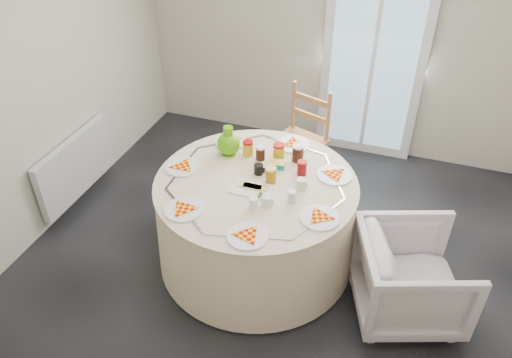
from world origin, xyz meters
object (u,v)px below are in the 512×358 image
(table, at_px, (256,222))
(green_pitcher, at_px, (229,143))
(wooden_chair, at_px, (298,144))
(armchair, at_px, (412,272))
(radiator, at_px, (76,166))

(table, relative_size, green_pitcher, 6.55)
(table, relative_size, wooden_chair, 1.57)
(table, bearing_deg, armchair, -6.91)
(table, distance_m, green_pitcher, 0.66)
(green_pitcher, bearing_deg, radiator, 171.77)
(wooden_chair, relative_size, green_pitcher, 4.16)
(wooden_chair, relative_size, armchair, 1.34)
(wooden_chair, bearing_deg, armchair, -26.95)
(table, height_order, armchair, table)
(armchair, bearing_deg, radiator, 64.06)
(radiator, distance_m, armchair, 3.03)
(radiator, xyz_separation_m, wooden_chair, (1.84, 0.90, 0.09))
(table, xyz_separation_m, wooden_chair, (0.04, 1.08, 0.09))
(table, bearing_deg, green_pitcher, 138.76)
(radiator, relative_size, wooden_chair, 1.00)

